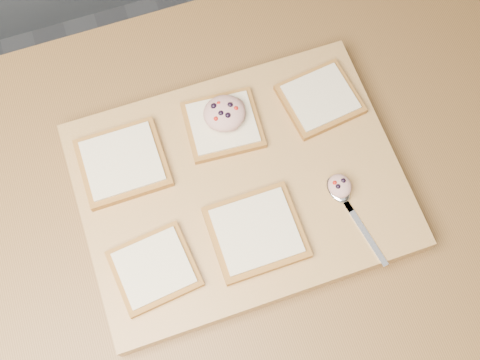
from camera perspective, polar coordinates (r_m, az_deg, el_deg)
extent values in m
plane|color=#515459|center=(1.80, -4.95, -13.27)|extent=(4.00, 4.00, 0.00)
cube|color=slate|center=(1.39, -6.37, -11.12)|extent=(1.90, 0.75, 0.84)
cube|color=brown|center=(0.95, -9.21, -6.74)|extent=(2.00, 0.80, 0.06)
cube|color=#AF824B|center=(0.92, 0.00, -0.65)|extent=(0.48, 0.36, 0.04)
cube|color=#A36C2A|center=(0.92, -11.04, 1.58)|extent=(0.13, 0.12, 0.01)
cube|color=beige|center=(0.91, -11.14, 1.79)|extent=(0.11, 0.10, 0.00)
cube|color=#A36C2A|center=(0.93, -1.63, 5.23)|extent=(0.12, 0.11, 0.01)
cube|color=beige|center=(0.92, -1.64, 5.44)|extent=(0.10, 0.10, 0.00)
cube|color=#A36C2A|center=(0.96, 7.58, 7.59)|extent=(0.12, 0.12, 0.01)
cube|color=beige|center=(0.95, 7.64, 7.81)|extent=(0.11, 0.10, 0.00)
cube|color=#A36C2A|center=(0.87, -8.12, -8.34)|extent=(0.12, 0.11, 0.01)
cube|color=beige|center=(0.86, -8.19, -8.23)|extent=(0.10, 0.10, 0.00)
cube|color=#A36C2A|center=(0.87, 1.54, -5.01)|extent=(0.13, 0.12, 0.01)
cube|color=beige|center=(0.86, 1.56, -4.85)|extent=(0.11, 0.10, 0.00)
ellipsoid|color=#D9A08B|center=(0.91, -1.49, 6.35)|extent=(0.06, 0.06, 0.03)
sphere|color=black|center=(0.91, -0.94, 7.10)|extent=(0.01, 0.01, 0.01)
sphere|color=black|center=(0.91, -2.50, 7.01)|extent=(0.01, 0.01, 0.01)
sphere|color=black|center=(0.90, -1.16, 6.14)|extent=(0.01, 0.01, 0.01)
sphere|color=black|center=(0.90, -1.81, 6.32)|extent=(0.01, 0.01, 0.01)
sphere|color=#A5140C|center=(0.91, -0.40, 6.79)|extent=(0.01, 0.01, 0.01)
sphere|color=#A5140C|center=(0.91, -2.02, 7.25)|extent=(0.01, 0.01, 0.01)
sphere|color=#A5140C|center=(0.90, -2.29, 5.82)|extent=(0.01, 0.01, 0.01)
ellipsoid|color=silver|center=(0.90, 9.29, -0.87)|extent=(0.04, 0.05, 0.01)
cube|color=silver|center=(0.90, 10.02, -2.16)|extent=(0.01, 0.03, 0.00)
cube|color=silver|center=(0.90, 11.69, -4.79)|extent=(0.03, 0.12, 0.00)
ellipsoid|color=#D9A08B|center=(0.89, 9.43, -0.56)|extent=(0.03, 0.04, 0.02)
sphere|color=black|center=(0.89, 9.76, -0.08)|extent=(0.01, 0.01, 0.01)
sphere|color=black|center=(0.88, 9.28, -0.62)|extent=(0.01, 0.01, 0.01)
sphere|color=#A5140C|center=(0.88, 8.98, -0.27)|extent=(0.01, 0.01, 0.01)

